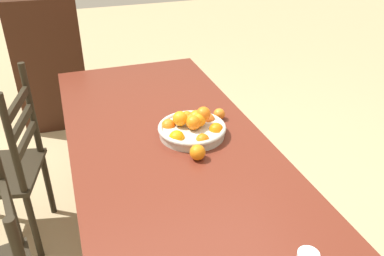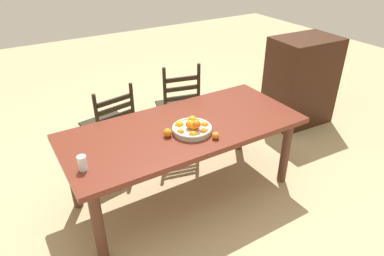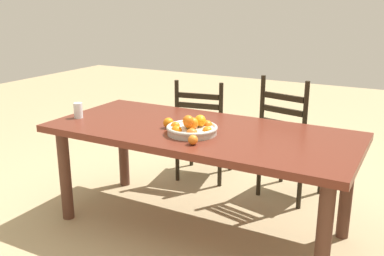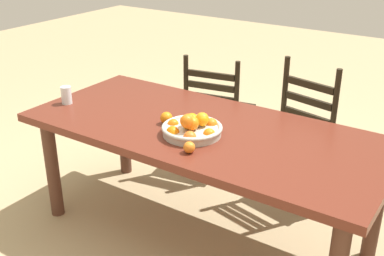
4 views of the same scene
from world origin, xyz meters
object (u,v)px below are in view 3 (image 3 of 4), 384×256
object	(u,v)px
dining_table	(200,142)
orange_loose_1	(193,140)
fruit_bowl	(192,128)
drinking_glass	(78,110)
chair_by_cabinet	(289,142)
orange_loose_0	(168,123)
chair_near_window	(203,130)

from	to	relation	value
dining_table	orange_loose_1	size ratio (longest dim) A/B	34.66
fruit_bowl	drinking_glass	distance (m)	0.93
chair_by_cabinet	dining_table	bearing A→B (deg)	76.48
chair_by_cabinet	fruit_bowl	bearing A→B (deg)	80.08
chair_by_cabinet	orange_loose_0	distance (m)	1.10
chair_by_cabinet	orange_loose_1	world-z (taller)	chair_by_cabinet
orange_loose_0	chair_by_cabinet	bearing A→B (deg)	55.94
chair_near_window	orange_loose_1	size ratio (longest dim) A/B	15.24
orange_loose_0	orange_loose_1	size ratio (longest dim) A/B	1.19
drinking_glass	orange_loose_0	bearing A→B (deg)	7.12
orange_loose_1	drinking_glass	world-z (taller)	drinking_glass
orange_loose_1	dining_table	bearing A→B (deg)	110.14
drinking_glass	orange_loose_1	bearing A→B (deg)	-7.84
chair_by_cabinet	drinking_glass	distance (m)	1.67
orange_loose_0	drinking_glass	bearing A→B (deg)	-172.88
orange_loose_0	orange_loose_1	xyz separation A→B (m)	(0.31, -0.23, -0.01)
chair_near_window	orange_loose_1	world-z (taller)	chair_near_window
dining_table	orange_loose_0	bearing A→B (deg)	-158.04
dining_table	fruit_bowl	world-z (taller)	fruit_bowl
orange_loose_1	drinking_glass	xyz separation A→B (m)	(-1.04, 0.14, 0.03)
dining_table	orange_loose_1	xyz separation A→B (m)	(0.11, -0.31, 0.12)
chair_near_window	dining_table	bearing A→B (deg)	105.59
orange_loose_0	drinking_glass	distance (m)	0.73
chair_near_window	orange_loose_1	bearing A→B (deg)	104.16
dining_table	chair_near_window	xyz separation A→B (m)	(-0.40, 0.83, -0.19)
chair_by_cabinet	drinking_glass	world-z (taller)	chair_by_cabinet
fruit_bowl	drinking_glass	xyz separation A→B (m)	(-0.93, -0.04, 0.01)
chair_by_cabinet	orange_loose_0	bearing A→B (deg)	68.73
fruit_bowl	drinking_glass	world-z (taller)	fruit_bowl
chair_near_window	chair_by_cabinet	world-z (taller)	chair_by_cabinet
fruit_bowl	orange_loose_0	distance (m)	0.21
dining_table	chair_by_cabinet	world-z (taller)	chair_by_cabinet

